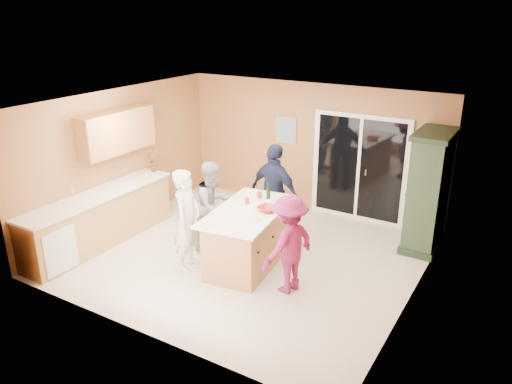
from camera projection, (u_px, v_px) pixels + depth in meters
The scene contains 22 objects.
floor at pixel (245, 255), 8.49m from camera, with size 5.50×5.50×0.00m, color silver.
ceiling at pixel (244, 103), 7.58m from camera, with size 5.50×5.00×0.10m, color silver.
wall_back at pixel (311, 148), 10.04m from camera, with size 5.50×0.10×2.60m, color tan.
wall_front at pixel (135, 243), 6.02m from camera, with size 5.50×0.10×2.60m, color tan.
wall_left at pixel (121, 158), 9.35m from camera, with size 0.10×5.00×2.60m, color tan.
wall_right at pixel (418, 219), 6.71m from camera, with size 0.10×5.00×2.60m, color tan.
left_cabinet_run at pixel (94, 222), 8.66m from camera, with size 0.65×3.05×1.24m.
upper_cabinets at pixel (117, 132), 8.90m from camera, with size 0.35×1.60×0.75m, color #B88B47.
sliding_door at pixel (359, 168), 9.60m from camera, with size 1.90×0.07×2.10m.
framed_picture at pixel (286, 130), 10.18m from camera, with size 0.46×0.04×0.56m.
kitchen_island at pixel (248, 239), 8.04m from camera, with size 1.21×1.94×0.97m.
green_hutch at pixel (428, 193), 8.47m from camera, with size 0.59×1.13×2.07m.
woman_white at pixel (187, 220), 7.81m from camera, with size 0.61×0.40×1.67m, color white.
woman_grey at pixel (213, 205), 8.53m from camera, with size 0.76×0.59×1.56m, color #99989B.
woman_navy at pixel (275, 193), 8.80m from camera, with size 1.04×0.43×1.77m, color #181B36.
woman_magenta at pixel (289, 244), 7.21m from camera, with size 0.97×0.56×1.50m, color maroon.
serving_bowl at pixel (268, 209), 7.81m from camera, with size 0.30×0.30×0.07m, color red.
tulip_vase at pixel (152, 161), 9.68m from camera, with size 0.22×0.15×0.42m, color #9F0F16.
tumbler_near at pixel (247, 201), 8.09m from camera, with size 0.07×0.07×0.10m, color red.
tumbler_far at pixel (260, 195), 8.33m from camera, with size 0.08×0.08×0.11m, color red.
wine_bottle at pixel (268, 192), 8.28m from camera, with size 0.07×0.07×0.30m.
white_plate at pixel (254, 219), 7.50m from camera, with size 0.21×0.21×0.01m, color silver.
Camera 1 is at (4.03, -6.41, 3.99)m, focal length 35.00 mm.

